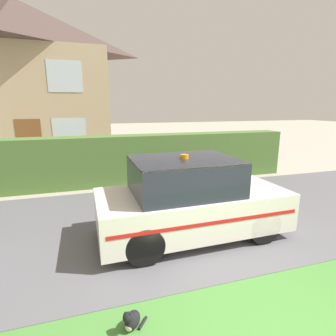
{
  "coord_description": "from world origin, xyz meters",
  "views": [
    {
      "loc": [
        -1.97,
        -1.94,
        2.62
      ],
      "look_at": [
        -0.01,
        4.43,
        1.05
      ],
      "focal_mm": 28.0,
      "sensor_mm": 36.0,
      "label": 1
    }
  ],
  "objects": [
    {
      "name": "road_strip",
      "position": [
        0.0,
        3.63,
        0.01
      ],
      "size": [
        28.0,
        5.03,
        0.01
      ],
      "primitive_type": "cube",
      "color": "#5B5B60",
      "rests_on": "ground"
    },
    {
      "name": "cat",
      "position": [
        -1.61,
        0.71,
        0.13
      ],
      "size": [
        0.34,
        0.29,
        0.31
      ],
      "rotation": [
        0.0,
        0.0,
        4.04
      ],
      "color": "black",
      "rests_on": "ground"
    },
    {
      "name": "house_left",
      "position": [
        -4.95,
        13.42,
        3.9
      ],
      "size": [
        8.5,
        6.01,
        7.64
      ],
      "color": "tan",
      "rests_on": "ground"
    },
    {
      "name": "police_car",
      "position": [
        -0.07,
        2.72,
        0.78
      ],
      "size": [
        3.83,
        1.76,
        1.71
      ],
      "rotation": [
        0.0,
        0.0,
        0.02
      ],
      "color": "black",
      "rests_on": "road_strip"
    },
    {
      "name": "wheelie_bin",
      "position": [
        4.1,
        7.95,
        0.58
      ],
      "size": [
        0.66,
        0.64,
        1.15
      ],
      "rotation": [
        0.0,
        0.0,
        -0.18
      ],
      "color": "#23662D",
      "rests_on": "ground"
    },
    {
      "name": "garden_hedge",
      "position": [
        -0.01,
        6.93,
        0.83
      ],
      "size": [
        10.44,
        0.83,
        1.66
      ],
      "primitive_type": "cube",
      "color": "#4C7233",
      "rests_on": "ground"
    }
  ]
}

